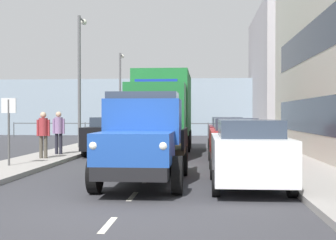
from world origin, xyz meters
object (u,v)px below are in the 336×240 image
(lorry_cargo_green, at_px, (163,110))
(street_sign, at_px, (9,120))
(lamp_post_promenade, at_px, (80,70))
(truck_vintage_blue, at_px, (143,140))
(pedestrian_with_bag, at_px, (59,129))
(lamp_post_far, at_px, (121,87))
(car_black_oppositeside_0, at_px, (110,135))
(pedestrian_couple_b, at_px, (43,131))
(car_white_kerbside_near, at_px, (248,152))
(car_maroon_kerbside_2, at_px, (226,134))
(car_red_kerbside_1, at_px, (234,140))

(lorry_cargo_green, bearing_deg, street_sign, 56.00)
(street_sign, bearing_deg, lamp_post_promenade, -90.62)
(truck_vintage_blue, distance_m, street_sign, 5.67)
(pedestrian_with_bag, height_order, street_sign, street_sign)
(lamp_post_far, height_order, street_sign, lamp_post_far)
(car_black_oppositeside_0, height_order, pedestrian_couple_b, pedestrian_couple_b)
(pedestrian_with_bag, xyz_separation_m, lamp_post_promenade, (0.20, -4.08, 2.95))
(lorry_cargo_green, relative_size, car_black_oppositeside_0, 1.89)
(pedestrian_couple_b, bearing_deg, truck_vintage_blue, 131.21)
(car_white_kerbside_near, bearing_deg, truck_vintage_blue, -4.03)
(truck_vintage_blue, bearing_deg, lamp_post_far, -77.95)
(lorry_cargo_green, relative_size, street_sign, 3.65)
(car_maroon_kerbside_2, bearing_deg, pedestrian_couple_b, 35.16)
(car_red_kerbside_1, distance_m, car_maroon_kerbside_2, 5.53)
(lamp_post_far, relative_size, street_sign, 2.87)
(car_red_kerbside_1, distance_m, pedestrian_with_bag, 7.62)
(pedestrian_couple_b, bearing_deg, car_black_oppositeside_0, -117.85)
(car_red_kerbside_1, height_order, pedestrian_with_bag, pedestrian_with_bag)
(car_red_kerbside_1, distance_m, car_black_oppositeside_0, 6.71)
(truck_vintage_blue, bearing_deg, pedestrian_with_bag, -56.91)
(car_maroon_kerbside_2, relative_size, lamp_post_promenade, 0.65)
(truck_vintage_blue, relative_size, lamp_post_far, 0.87)
(car_white_kerbside_near, distance_m, street_sign, 8.20)
(truck_vintage_blue, relative_size, car_red_kerbside_1, 1.24)
(car_red_kerbside_1, xyz_separation_m, pedestrian_with_bag, (7.30, -2.16, 0.33))
(car_maroon_kerbside_2, height_order, car_black_oppositeside_0, same)
(truck_vintage_blue, distance_m, lorry_cargo_green, 9.59)
(lorry_cargo_green, relative_size, car_white_kerbside_near, 1.96)
(lamp_post_far, bearing_deg, lorry_cargo_green, 108.82)
(car_red_kerbside_1, height_order, car_black_oppositeside_0, same)
(pedestrian_couple_b, distance_m, lamp_post_far, 17.62)
(lamp_post_far, bearing_deg, street_sign, 89.84)
(truck_vintage_blue, height_order, car_red_kerbside_1, truck_vintage_blue)
(truck_vintage_blue, height_order, lorry_cargo_green, lorry_cargo_green)
(car_black_oppositeside_0, bearing_deg, car_red_kerbside_1, 144.34)
(lorry_cargo_green, distance_m, car_maroon_kerbside_2, 3.40)
(car_white_kerbside_near, relative_size, street_sign, 1.86)
(pedestrian_couple_b, xyz_separation_m, lamp_post_far, (0.22, -17.39, 2.78))
(car_white_kerbside_near, height_order, lamp_post_far, lamp_post_far)
(car_black_oppositeside_0, bearing_deg, street_sign, 70.36)
(car_red_kerbside_1, distance_m, lamp_post_promenade, 10.30)
(pedestrian_with_bag, bearing_deg, street_sign, 86.10)
(car_black_oppositeside_0, distance_m, pedestrian_couple_b, 4.01)
(car_red_kerbside_1, bearing_deg, lamp_post_promenade, -39.78)
(car_maroon_kerbside_2, xyz_separation_m, pedestrian_couple_b, (7.32, 5.15, 0.32))
(car_red_kerbside_1, relative_size, car_maroon_kerbside_2, 1.03)
(pedestrian_with_bag, bearing_deg, truck_vintage_blue, 123.09)
(truck_vintage_blue, height_order, car_black_oppositeside_0, truck_vintage_blue)
(truck_vintage_blue, distance_m, pedestrian_with_bag, 8.44)
(car_maroon_kerbside_2, height_order, street_sign, street_sign)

